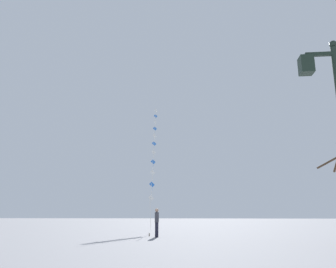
% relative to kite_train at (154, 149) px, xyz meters
% --- Properties ---
extents(ground_plane, '(160.00, 160.00, 0.00)m').
position_rel_kite_train_xyz_m(ground_plane, '(4.36, -10.26, -7.37)').
color(ground_plane, gray).
extents(kite_train, '(2.05, 16.66, 13.81)m').
position_rel_kite_train_xyz_m(kite_train, '(0.00, 0.00, 0.00)').
color(kite_train, brown).
rests_on(kite_train, ground_plane).
extents(kite_flyer, '(0.30, 0.62, 1.71)m').
position_rel_kite_train_xyz_m(kite_flyer, '(1.57, -9.88, -6.47)').
color(kite_flyer, '#1E1E2D').
rests_on(kite_flyer, ground_plane).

